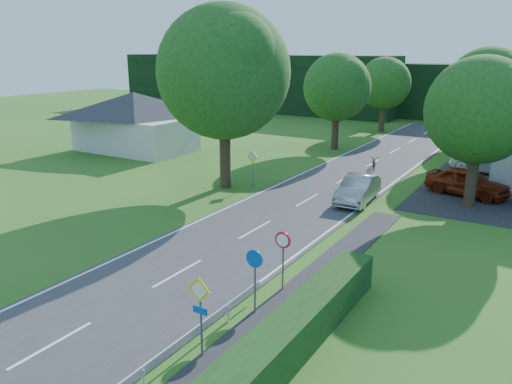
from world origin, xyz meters
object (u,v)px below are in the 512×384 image
Objects in this scene: moving_car at (358,189)px; parked_car_silver_a at (487,162)px; motorcycle at (374,162)px; streetlight at (475,125)px; parked_car_red at (467,182)px.

parked_car_silver_a reaches higher than moving_car.
moving_car is at bearing 165.15° from parked_car_silver_a.
motorcycle is 0.39× the size of parked_car_silver_a.
streetlight is 1.63× the size of parked_car_silver_a.
moving_car is at bearing -138.82° from streetlight.
parked_car_silver_a is at bearing 0.62° from motorcycle.
streetlight is at bearing -143.58° from parked_car_red.
parked_car_silver_a is (7.48, 2.88, 0.30)m from motorcycle.
motorcycle is 0.39× the size of parked_car_red.
motorcycle is (-1.97, 8.81, -0.28)m from moving_car.
motorcycle is at bearing 98.43° from moving_car.
streetlight is 4.16× the size of motorcycle.
moving_car reaches higher than motorcycle.
streetlight is 7.88m from parked_car_silver_a.
parked_car_silver_a is at bearing 60.60° from moving_car.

